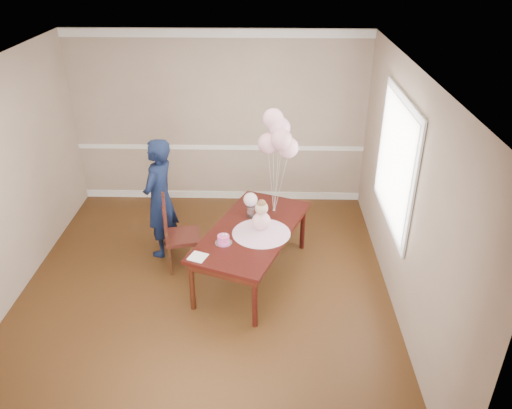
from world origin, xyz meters
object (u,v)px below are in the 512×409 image
object	(u,v)px
birthday_cake	(223,239)
dining_chair_seat	(183,237)
dining_table_top	(252,231)
woman	(160,198)

from	to	relation	value
birthday_cake	dining_chair_seat	world-z (taller)	birthday_cake
dining_table_top	birthday_cake	xyz separation A→B (m)	(-0.32, -0.32, 0.08)
dining_chair_seat	woman	size ratio (longest dim) A/B	0.27
dining_table_top	birthday_cake	world-z (taller)	birthday_cake
dining_table_top	woman	world-z (taller)	woman
dining_table_top	woman	size ratio (longest dim) A/B	1.13
birthday_cake	dining_chair_seat	xyz separation A→B (m)	(-0.58, 0.52, -0.30)
dining_table_top	woman	distance (m)	1.34
birthday_cake	woman	xyz separation A→B (m)	(-0.90, 0.86, 0.07)
dining_table_top	dining_chair_seat	size ratio (longest dim) A/B	4.23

